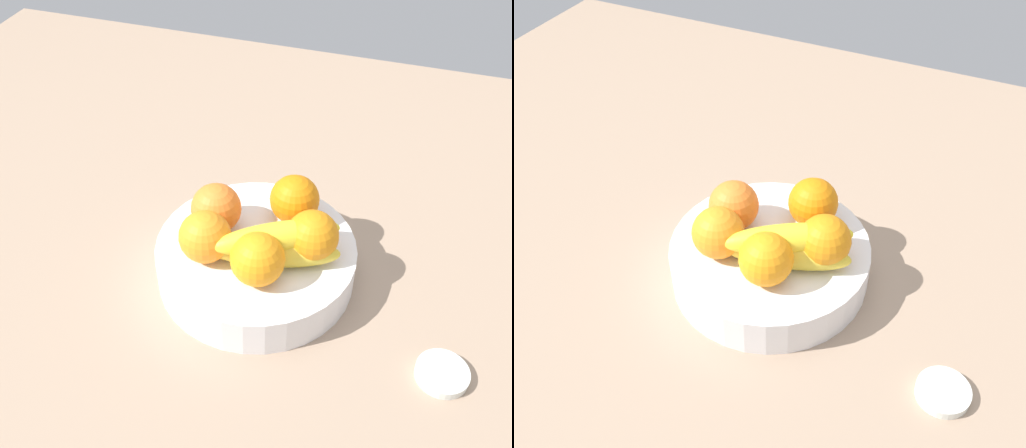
% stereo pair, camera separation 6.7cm
% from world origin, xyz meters
% --- Properties ---
extents(ground_plane, '(1.80, 1.40, 0.03)m').
position_xyz_m(ground_plane, '(0.00, 0.00, -0.01)').
color(ground_plane, gray).
extents(fruit_bowl, '(0.28, 0.28, 0.06)m').
position_xyz_m(fruit_bowl, '(-0.03, -0.01, 0.03)').
color(fruit_bowl, white).
rests_on(fruit_bowl, ground_plane).
extents(orange_front_left, '(0.07, 0.07, 0.07)m').
position_xyz_m(orange_front_left, '(-0.10, 0.01, 0.09)').
color(orange_front_left, orange).
rests_on(orange_front_left, fruit_bowl).
extents(orange_front_right, '(0.07, 0.07, 0.07)m').
position_xyz_m(orange_front_right, '(-0.09, -0.04, 0.09)').
color(orange_front_right, orange).
rests_on(orange_front_right, fruit_bowl).
extents(orange_center, '(0.07, 0.07, 0.07)m').
position_xyz_m(orange_center, '(-0.01, -0.06, 0.09)').
color(orange_center, orange).
rests_on(orange_center, fruit_bowl).
extents(orange_back_left, '(0.07, 0.07, 0.07)m').
position_xyz_m(orange_back_left, '(0.04, 0.00, 0.09)').
color(orange_back_left, orange).
rests_on(orange_back_left, fruit_bowl).
extents(orange_back_right, '(0.07, 0.07, 0.07)m').
position_xyz_m(orange_back_right, '(-0.00, 0.06, 0.09)').
color(orange_back_right, orange).
rests_on(orange_back_right, fruit_bowl).
extents(banana_bunch, '(0.17, 0.12, 0.06)m').
position_xyz_m(banana_bunch, '(-0.00, -0.03, 0.09)').
color(banana_bunch, yellow).
rests_on(banana_bunch, fruit_bowl).
extents(jar_lid, '(0.07, 0.07, 0.01)m').
position_xyz_m(jar_lid, '(0.23, -0.10, 0.01)').
color(jar_lid, silver).
rests_on(jar_lid, ground_plane).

